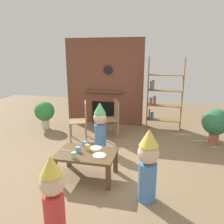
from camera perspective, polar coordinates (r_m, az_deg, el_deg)
name	(u,v)px	position (r m, az deg, el deg)	size (l,w,h in m)	color
ground_plane	(99,167)	(4.06, -3.39, -14.17)	(12.00, 12.00, 0.00)	#846B4C
brick_fireplace_feature	(105,82)	(6.25, -1.97, 7.76)	(2.20, 0.28, 2.40)	brown
bookshelf	(161,97)	(5.91, 12.81, 3.79)	(0.90, 0.28, 1.90)	olive
coffee_table	(86,157)	(3.63, -6.71, -11.55)	(0.95, 0.63, 0.43)	brown
paper_cup_near_left	(74,155)	(3.43, -9.97, -11.08)	(0.08, 0.08, 0.10)	#8CD18C
paper_cup_near_right	(85,144)	(3.79, -7.07, -8.33)	(0.07, 0.07, 0.10)	#669EE0
paper_cup_center	(87,147)	(3.66, -6.48, -9.19)	(0.07, 0.07, 0.10)	#F2CC4C
paper_cup_far_left	(78,149)	(3.62, -8.90, -9.66)	(0.08, 0.08, 0.09)	#669EE0
paper_plate_front	(99,155)	(3.48, -3.30, -11.26)	(0.21, 0.21, 0.01)	white
paper_plate_rear	(96,148)	(3.73, -4.27, -9.40)	(0.20, 0.20, 0.01)	white
birthday_cake_slice	(78,147)	(3.73, -8.92, -9.02)	(0.10, 0.10, 0.07)	pink
table_fork	(66,150)	(3.73, -12.02, -9.78)	(0.15, 0.02, 0.01)	silver
child_with_cone_hat	(53,195)	(2.58, -15.18, -20.19)	(0.27, 0.27, 0.97)	#D13838
child_in_pink	(148,164)	(3.04, 9.36, -13.20)	(0.29, 0.29, 1.05)	#4C7FC6
child_by_the_chairs	(100,125)	(4.60, -3.14, -3.32)	(0.28, 0.28, 1.01)	#4C7FC6
dining_chair_left	(82,118)	(5.17, -7.91, -1.62)	(0.52, 0.52, 0.90)	#9E7A51
dining_chair_middle	(113,116)	(5.27, 0.20, -1.15)	(0.53, 0.53, 0.90)	#9E7A51
potted_plant_tall	(215,123)	(5.34, 25.45, -2.52)	(0.59, 0.59, 0.82)	#9E5B42
potted_plant_short	(45,112)	(6.12, -17.23, -0.01)	(0.52, 0.52, 0.75)	beige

